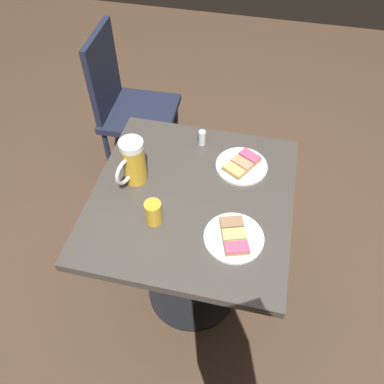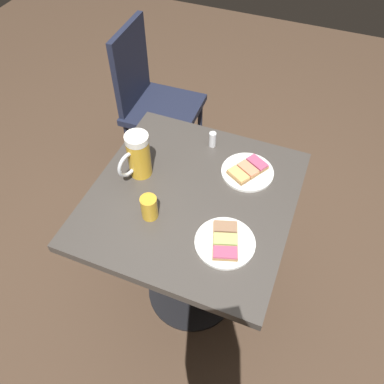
{
  "view_description": "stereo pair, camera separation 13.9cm",
  "coord_description": "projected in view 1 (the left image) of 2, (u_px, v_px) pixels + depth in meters",
  "views": [
    {
      "loc": [
        -0.2,
        0.87,
        1.84
      ],
      "look_at": [
        0.0,
        0.0,
        0.78
      ],
      "focal_mm": 36.35,
      "sensor_mm": 36.0,
      "label": 1
    },
    {
      "loc": [
        -0.33,
        0.83,
        1.84
      ],
      "look_at": [
        0.0,
        0.0,
        0.78
      ],
      "focal_mm": 36.35,
      "sensor_mm": 36.0,
      "label": 2
    }
  ],
  "objects": [
    {
      "name": "ground_plane",
      "position": [
        192.0,
        289.0,
        1.99
      ],
      "size": [
        6.0,
        6.0,
        0.0
      ],
      "primitive_type": "plane",
      "color": "#4C3828"
    },
    {
      "name": "cafe_table",
      "position": [
        192.0,
        222.0,
        1.54
      ],
      "size": [
        0.73,
        0.75,
        0.76
      ],
      "color": "black",
      "rests_on": "ground_plane"
    },
    {
      "name": "plate_near",
      "position": [
        242.0,
        165.0,
        1.49
      ],
      "size": [
        0.2,
        0.2,
        0.03
      ],
      "color": "white",
      "rests_on": "cafe_table"
    },
    {
      "name": "plate_far",
      "position": [
        234.0,
        237.0,
        1.28
      ],
      "size": [
        0.2,
        0.2,
        0.03
      ],
      "color": "white",
      "rests_on": "cafe_table"
    },
    {
      "name": "beer_mug",
      "position": [
        133.0,
        162.0,
        1.39
      ],
      "size": [
        0.09,
        0.15,
        0.18
      ],
      "color": "gold",
      "rests_on": "cafe_table"
    },
    {
      "name": "beer_glass_small",
      "position": [
        153.0,
        212.0,
        1.3
      ],
      "size": [
        0.06,
        0.06,
        0.09
      ],
      "primitive_type": "cylinder",
      "color": "gold",
      "rests_on": "cafe_table"
    },
    {
      "name": "salt_shaker",
      "position": [
        202.0,
        138.0,
        1.56
      ],
      "size": [
        0.03,
        0.03,
        0.07
      ],
      "primitive_type": "cylinder",
      "color": "silver",
      "rests_on": "cafe_table"
    },
    {
      "name": "cafe_chair",
      "position": [
        127.0,
        104.0,
        2.09
      ],
      "size": [
        0.39,
        0.39,
        0.94
      ],
      "rotation": [
        0.0,
        0.0,
        1.61
      ],
      "color": "#1E2338",
      "rests_on": "ground_plane"
    }
  ]
}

